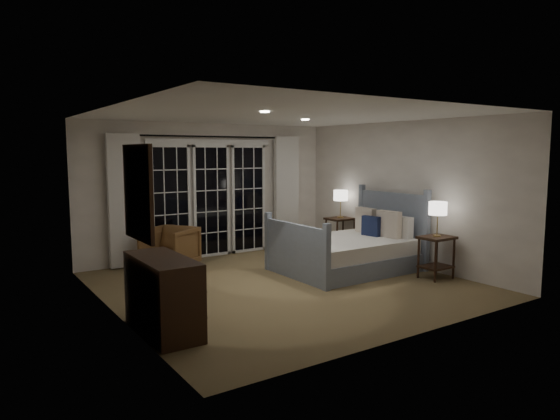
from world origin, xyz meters
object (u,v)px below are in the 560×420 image
bed (349,251)px  lamp_right (341,196)px  nightstand_right (340,229)px  armchair (170,248)px  lamp_left (438,209)px  nightstand_left (436,251)px  dresser (163,295)px

bed → lamp_right: bearing=55.3°
nightstand_right → armchair: size_ratio=0.87×
lamp_right → armchair: 3.46m
lamp_left → armchair: 4.41m
nightstand_left → dresser: (-4.39, 0.11, -0.02)m
lamp_right → armchair: size_ratio=0.69×
bed → armchair: 3.03m
nightstand_right → lamp_right: bearing=0.0°
lamp_right → nightstand_right: bearing=0.0°
lamp_left → dresser: size_ratio=0.46×
lamp_right → armchair: bearing=171.6°
nightstand_right → lamp_left: size_ratio=1.26×
bed → nightstand_left: (0.75, -1.18, 0.12)m
lamp_right → armchair: (-3.34, 0.49, -0.76)m
dresser → nightstand_left: bearing=-1.4°
nightstand_left → dresser: size_ratio=0.56×
lamp_right → dresser: 5.12m
lamp_left → armchair: (-3.22, 2.92, -0.74)m
bed → armchair: size_ratio=2.76×
nightstand_left → lamp_right: 2.52m
armchair → dresser: size_ratio=0.66×
nightstand_right → lamp_left: (-0.11, -2.42, 0.64)m
nightstand_left → nightstand_right: bearing=87.3°
nightstand_left → nightstand_right: 2.43m
nightstand_left → armchair: 4.35m
nightstand_right → nightstand_left: bearing=-92.7°
armchair → bed: bearing=21.8°
bed → dresser: bearing=-163.7°
nightstand_left → dresser: bearing=178.6°
nightstand_right → dresser: size_ratio=0.58×
dresser → bed: bearing=16.3°
lamp_left → lamp_right: bearing=87.3°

